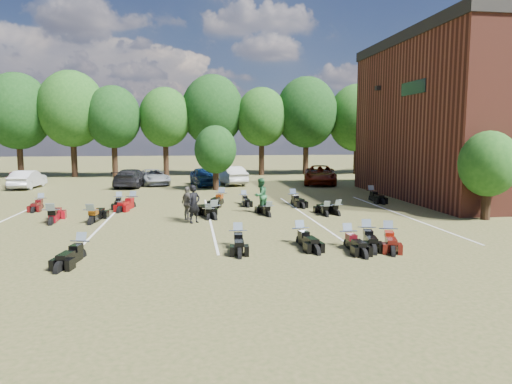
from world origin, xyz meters
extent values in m
plane|color=brown|center=(0.00, 0.00, 0.00)|extent=(160.00, 160.00, 0.00)
imported|color=maroon|center=(-17.97, 20.05, 0.65)|extent=(2.73, 4.12, 1.30)
imported|color=#B7B8BC|center=(-16.72, 18.80, 0.71)|extent=(1.72, 4.40, 1.43)
imported|color=gray|center=(-7.08, 20.07, 0.66)|extent=(3.49, 5.19, 1.32)
imported|color=black|center=(-8.64, 18.59, 0.74)|extent=(2.84, 5.35, 1.48)
imported|color=#0B2551|center=(-2.78, 18.72, 0.77)|extent=(2.69, 4.78, 1.53)
imported|color=#ADAEA9|center=(-0.61, 19.36, 0.79)|extent=(2.82, 5.05, 1.58)
imported|color=#591305|center=(7.13, 18.52, 0.80)|extent=(4.07, 6.28, 1.61)
imported|color=#35363A|center=(15.42, 18.79, 0.79)|extent=(3.35, 5.77, 1.57)
imported|color=black|center=(-3.76, 2.12, 0.91)|extent=(0.79, 0.75, 1.82)
imported|color=#225C33|center=(-0.21, 4.60, 0.94)|extent=(1.14, 1.14, 1.87)
imported|color=#4E4A43|center=(-4.08, 2.94, 0.83)|extent=(0.85, 1.04, 1.66)
cube|color=black|center=(9.35, 12.00, 7.50)|extent=(0.30, 0.40, 0.30)
cube|color=black|center=(9.47, 7.00, 7.00)|extent=(0.06, 3.00, 0.80)
cylinder|color=black|center=(-21.00, 29.00, 2.04)|extent=(0.58, 0.58, 4.08)
ellipsoid|color=#1E4C19|center=(-21.00, 29.00, 6.33)|extent=(6.00, 6.00, 6.90)
cylinder|color=black|center=(-16.00, 29.00, 2.04)|extent=(0.58, 0.58, 4.08)
ellipsoid|color=#1E4C19|center=(-16.00, 29.00, 6.33)|extent=(6.00, 6.00, 6.90)
cylinder|color=black|center=(-11.00, 29.00, 2.04)|extent=(0.57, 0.58, 4.08)
ellipsoid|color=#1E4C19|center=(-11.00, 29.00, 6.33)|extent=(6.00, 6.00, 6.90)
cylinder|color=black|center=(-6.00, 29.00, 2.04)|extent=(0.57, 0.58, 4.08)
ellipsoid|color=#1E4C19|center=(-6.00, 29.00, 6.33)|extent=(6.00, 6.00, 6.90)
cylinder|color=black|center=(-1.00, 29.00, 2.04)|extent=(0.58, 0.58, 4.08)
ellipsoid|color=#1E4C19|center=(-1.00, 29.00, 6.33)|extent=(6.00, 6.00, 6.90)
cylinder|color=black|center=(4.00, 29.00, 2.04)|extent=(0.57, 0.58, 4.08)
ellipsoid|color=#1E4C19|center=(4.00, 29.00, 6.33)|extent=(6.00, 6.00, 6.90)
cylinder|color=black|center=(9.00, 29.00, 2.04)|extent=(0.57, 0.58, 4.08)
ellipsoid|color=#1E4C19|center=(9.00, 29.00, 6.33)|extent=(6.00, 6.00, 6.90)
cylinder|color=black|center=(14.00, 29.00, 2.04)|extent=(0.57, 0.58, 4.08)
ellipsoid|color=#1E4C19|center=(14.00, 29.00, 6.33)|extent=(6.00, 6.00, 6.90)
cylinder|color=black|center=(19.00, 29.00, 2.04)|extent=(0.58, 0.58, 4.08)
ellipsoid|color=#1E4C19|center=(19.00, 29.00, 6.33)|extent=(6.00, 6.00, 6.90)
cylinder|color=black|center=(24.00, 29.00, 2.04)|extent=(0.58, 0.58, 4.08)
ellipsoid|color=#1E4C19|center=(24.00, 29.00, 6.33)|extent=(6.00, 6.00, 6.90)
cylinder|color=black|center=(10.50, 1.00, 0.85)|extent=(0.24, 0.24, 1.71)
sphere|color=#1E4C19|center=(10.50, 1.00, 2.76)|extent=(2.80, 2.80, 2.80)
cylinder|color=black|center=(-2.00, 15.50, 0.95)|extent=(0.24, 0.24, 1.90)
sphere|color=#1E4C19|center=(-2.00, 15.50, 3.10)|extent=(3.20, 3.20, 3.20)
cube|color=silver|center=(-8.00, 3.00, 0.01)|extent=(0.10, 14.00, 0.01)
cube|color=silver|center=(-3.00, 3.00, 0.01)|extent=(0.10, 14.00, 0.01)
cube|color=silver|center=(2.00, 3.00, 0.01)|extent=(0.10, 14.00, 0.01)
cube|color=silver|center=(7.00, 3.00, 0.01)|extent=(0.10, 14.00, 0.01)
camera|label=1|loc=(-3.90, -19.39, 4.08)|focal=32.00mm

